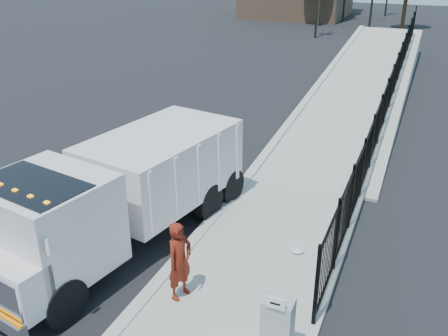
% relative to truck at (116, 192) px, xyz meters
% --- Properties ---
extents(ground, '(120.00, 120.00, 0.00)m').
position_rel_truck_xyz_m(ground, '(1.72, 0.89, -1.52)').
color(ground, black).
rests_on(ground, ground).
extents(sidewalk, '(3.55, 12.00, 0.12)m').
position_rel_truck_xyz_m(sidewalk, '(3.64, -1.11, -1.46)').
color(sidewalk, '#9E998E').
rests_on(sidewalk, ground).
extents(curb, '(0.30, 12.00, 0.16)m').
position_rel_truck_xyz_m(curb, '(1.72, -1.11, -1.44)').
color(curb, '#ADAAA3').
rests_on(curb, ground).
extents(ramp, '(3.95, 24.06, 3.19)m').
position_rel_truck_xyz_m(ramp, '(3.84, 16.89, -1.52)').
color(ramp, '#9E998E').
rests_on(ramp, ground).
extents(iron_fence, '(0.10, 28.00, 1.80)m').
position_rel_truck_xyz_m(iron_fence, '(5.27, 12.89, -0.62)').
color(iron_fence, black).
rests_on(iron_fence, ground).
extents(truck, '(3.91, 8.22, 2.71)m').
position_rel_truck_xyz_m(truck, '(0.00, 0.00, 0.00)').
color(truck, black).
rests_on(truck, ground).
extents(worker, '(0.58, 0.74, 1.78)m').
position_rel_truck_xyz_m(worker, '(2.42, -1.34, -0.51)').
color(worker, maroon).
rests_on(worker, sidewalk).
extents(utility_cabinet, '(0.55, 0.40, 1.25)m').
position_rel_truck_xyz_m(utility_cabinet, '(4.82, -2.20, -0.78)').
color(utility_cabinet, gray).
rests_on(utility_cabinet, sidewalk).
extents(arrow_sign, '(0.35, 0.04, 0.22)m').
position_rel_truck_xyz_m(arrow_sign, '(4.82, -2.42, -0.04)').
color(arrow_sign, white).
rests_on(arrow_sign, utility_cabinet).
extents(debris, '(0.34, 0.34, 0.08)m').
position_rel_truck_xyz_m(debris, '(4.31, 1.25, -1.36)').
color(debris, silver).
rests_on(debris, sidewalk).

